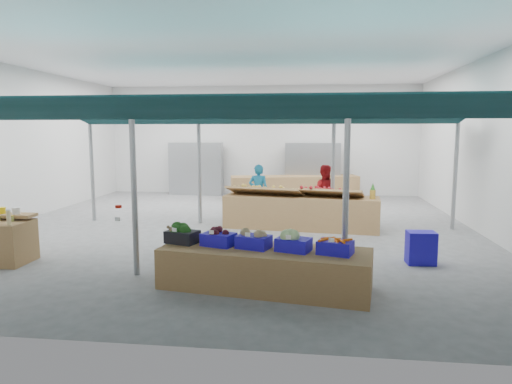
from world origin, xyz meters
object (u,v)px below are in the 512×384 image
vendor_left (259,192)px  vendor_right (324,193)px  fruit_counter (301,212)px  crate_stack (421,248)px  veg_counter (265,268)px

vendor_left → vendor_right: 1.80m
vendor_right → fruit_counter: bearing=67.3°
crate_stack → vendor_left: bearing=131.2°
veg_counter → vendor_left: 5.71m
veg_counter → vendor_right: (1.05, 5.64, 0.46)m
crate_stack → vendor_left: vendor_left is taller
vendor_left → vendor_right: size_ratio=1.00×
fruit_counter → vendor_right: size_ratio=2.50×
crate_stack → fruit_counter: bearing=128.5°
vendor_left → vendor_right: (1.80, 0.00, 0.00)m
fruit_counter → vendor_left: 1.67m
veg_counter → crate_stack: size_ratio=5.33×
fruit_counter → crate_stack: (2.28, -2.88, -0.11)m
veg_counter → crate_stack: (2.73, 1.66, -0.01)m
vendor_left → vendor_right: same height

